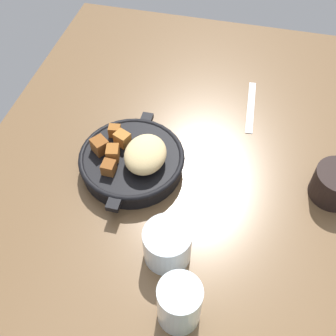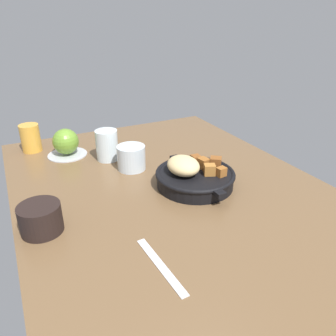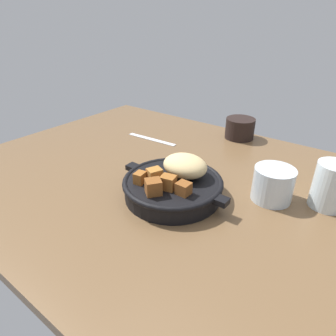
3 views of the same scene
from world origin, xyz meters
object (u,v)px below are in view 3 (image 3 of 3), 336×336
butter_knife (152,139)px  coffee_mug_dark (240,128)px  water_glass_tall (331,186)px  water_glass_short (273,184)px  cast_iron_skillet (174,183)px

butter_knife → coffee_mug_dark: (21.22, 18.07, 2.99)cm
coffee_mug_dark → water_glass_tall: size_ratio=0.94×
butter_knife → water_glass_tall: water_glass_tall is taller
butter_knife → water_glass_short: bearing=-17.0°
coffee_mug_dark → water_glass_tall: water_glass_tall is taller
cast_iron_skillet → butter_knife: cast_iron_skillet is taller
coffee_mug_dark → water_glass_tall: 38.57cm
butter_knife → water_glass_tall: bearing=-9.8°
cast_iron_skillet → coffee_mug_dark: 39.63cm
cast_iron_skillet → water_glass_tall: 31.26cm
cast_iron_skillet → water_glass_tall: bearing=29.8°
water_glass_short → cast_iron_skillet: bearing=-146.9°
cast_iron_skillet → coffee_mug_dark: size_ratio=2.85×
butter_knife → water_glass_short: water_glass_short is taller
butter_knife → water_glass_tall: (51.37, -5.93, 4.60)cm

